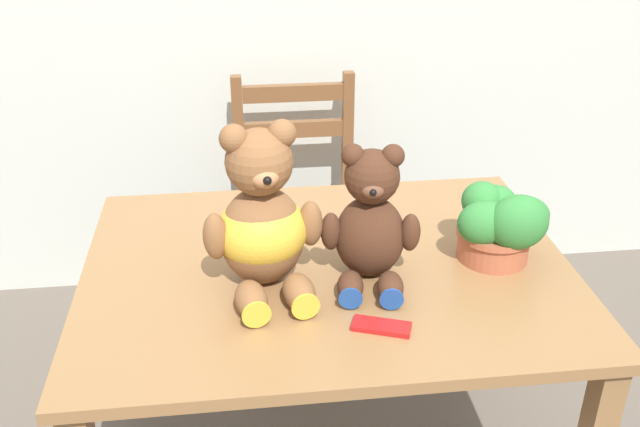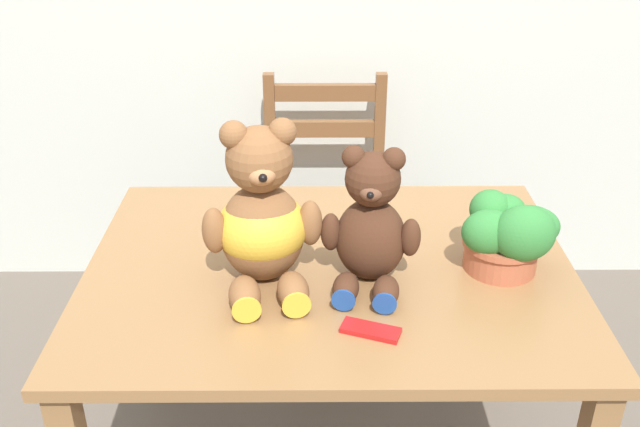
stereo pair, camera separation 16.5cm
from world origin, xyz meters
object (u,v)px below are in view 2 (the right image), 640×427
Objects in this scene: wooden_chair_behind at (325,206)px; teddy_bear_left at (262,220)px; potted_plant at (508,233)px; chocolate_bar at (371,330)px; teddy_bear_right at (371,226)px.

teddy_bear_left is at bearing 79.93° from wooden_chair_behind.
chocolate_bar is (-0.34, -0.25, -0.10)m from potted_plant.
teddy_bear_left is 0.25m from teddy_bear_right.
teddy_bear_left is 1.19× the size of teddy_bear_right.
wooden_chair_behind is at bearing -109.15° from teddy_bear_left.
chocolate_bar is (0.24, -0.22, -0.15)m from teddy_bear_left.
wooden_chair_behind is at bearing -75.53° from teddy_bear_right.
potted_plant is at bearing -165.31° from teddy_bear_right.
wooden_chair_behind is 7.19× the size of chocolate_bar.
potted_plant is 1.91× the size of chocolate_bar.
chocolate_bar is (-0.01, -0.21, -0.14)m from teddy_bear_right.
potted_plant is 0.44m from chocolate_bar.
potted_plant is (0.43, -0.86, 0.37)m from wooden_chair_behind.
wooden_chair_behind is 3.76× the size of potted_plant.
potted_plant is (0.33, 0.04, -0.04)m from teddy_bear_right.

